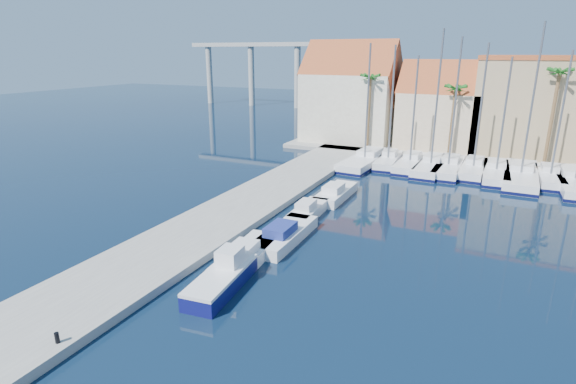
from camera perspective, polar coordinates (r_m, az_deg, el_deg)
ground at (r=20.48m, az=-7.77°, el=-19.89°), size 260.00×260.00×0.00m
quay_west at (r=34.74m, az=-8.11°, el=-3.20°), size 6.00×77.00×0.50m
shore_north at (r=62.61m, az=25.77°, el=4.49°), size 54.00×16.00×0.50m
bollard at (r=22.32m, az=-27.27°, el=-16.13°), size 0.19×0.19×0.48m
fishing_boat at (r=25.06m, az=-8.28°, el=-10.68°), size 2.40×5.69×1.93m
motorboat_west_0 at (r=27.75m, az=-5.34°, el=-7.97°), size 2.61×6.53×1.40m
motorboat_west_1 at (r=30.61m, az=-0.49°, el=-5.39°), size 2.25×6.81×1.40m
motorboat_west_2 at (r=35.11m, az=2.55°, el=-2.36°), size 1.88×5.30×1.40m
motorboat_west_3 at (r=39.63m, az=6.05°, el=-0.12°), size 2.03×6.27×1.40m
sailboat_0 at (r=52.30m, az=9.96°, el=4.08°), size 3.92×11.72×13.25m
sailboat_1 at (r=52.45m, az=12.66°, el=4.03°), size 2.68×8.26×13.08m
sailboat_2 at (r=51.76m, az=15.32°, el=3.62°), size 2.44×8.85×12.02m
sailboat_3 at (r=51.14m, az=17.78°, el=3.26°), size 3.03×9.95×14.58m
sailboat_4 at (r=51.22m, az=19.75°, el=3.08°), size 2.61×9.69×13.81m
sailboat_5 at (r=51.40m, az=22.51°, el=2.83°), size 2.69×8.93×13.23m
sailboat_6 at (r=50.83m, az=24.90°, el=2.34°), size 2.87×9.61×11.93m
sailboat_7 at (r=50.70m, az=27.44°, el=1.97°), size 3.29×11.68×15.00m
sailboat_8 at (r=51.39m, az=30.28°, el=1.76°), size 2.51×8.34×12.55m
sailboat_9 at (r=50.89m, az=32.52°, el=1.23°), size 3.50×11.75×14.70m
building_0 at (r=63.71m, az=7.99°, el=11.95°), size 12.30×9.00×13.50m
building_1 at (r=61.28m, az=18.83°, el=9.84°), size 10.30×8.00×11.00m
building_2 at (r=61.84m, az=29.30°, el=9.54°), size 14.20×10.20×11.50m
palm_0 at (r=57.60m, az=10.42°, el=13.83°), size 2.60×2.60×10.15m
palm_1 at (r=55.84m, az=20.50°, el=11.97°), size 2.60×2.60×9.15m
palm_2 at (r=55.68m, az=31.20°, el=12.54°), size 2.60×2.60×11.15m
viaduct at (r=107.02m, az=-1.37°, el=16.23°), size 48.00×2.20×14.45m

